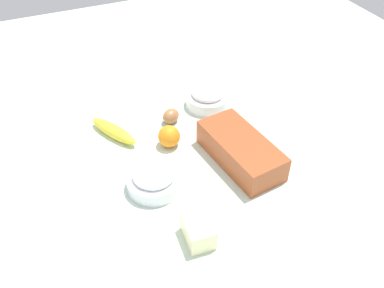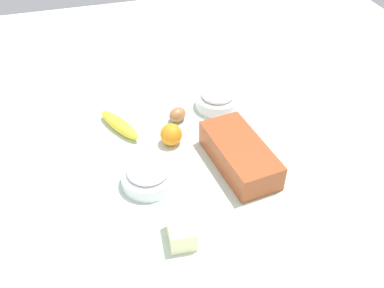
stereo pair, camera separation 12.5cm
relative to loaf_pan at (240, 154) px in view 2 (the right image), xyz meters
The scene contains 8 objects.
ground_plane 0.15m from the loaf_pan, 124.52° to the right, with size 2.40×2.40×0.02m, color silver.
loaf_pan is the anchor object (origin of this frame).
flour_bowl 0.29m from the loaf_pan, behind, with size 0.15×0.15×0.07m.
sugar_bowl 0.27m from the loaf_pan, 89.78° to the right, with size 0.15×0.15×0.07m.
banana 0.40m from the loaf_pan, 129.88° to the right, with size 0.19×0.04×0.04m, color yellow.
orange_fruit 0.22m from the loaf_pan, 131.88° to the right, with size 0.07×0.07×0.07m, color orange.
butter_block 0.31m from the loaf_pan, 47.61° to the right, with size 0.09×0.06×0.06m, color #F4EDB2.
egg_near_butter 0.28m from the loaf_pan, 155.85° to the right, with size 0.05×0.05×0.06m, color #A06B41.
Camera 2 is at (0.91, -0.26, 0.86)m, focal length 39.61 mm.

